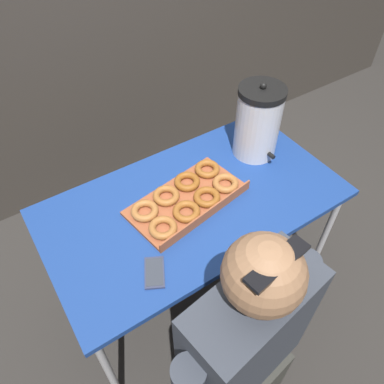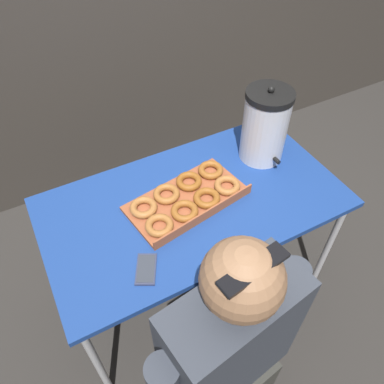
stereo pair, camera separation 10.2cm
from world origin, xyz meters
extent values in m
plane|color=#2D2B28|center=(0.00, 0.00, 0.00)|extent=(12.00, 12.00, 0.00)
cube|color=navy|center=(0.00, 0.00, 0.71)|extent=(1.35, 0.74, 0.03)
cylinder|color=#ADADB2|center=(-0.63, -0.33, 0.35)|extent=(0.03, 0.03, 0.70)
cylinder|color=#ADADB2|center=(0.63, -0.33, 0.35)|extent=(0.03, 0.03, 0.70)
cylinder|color=#ADADB2|center=(-0.63, 0.33, 0.35)|extent=(0.03, 0.03, 0.70)
cylinder|color=#ADADB2|center=(0.63, 0.33, 0.35)|extent=(0.03, 0.03, 0.70)
cube|color=brown|center=(-0.03, 0.01, 0.74)|extent=(0.57, 0.36, 0.02)
cube|color=brown|center=(-0.01, -0.12, 0.76)|extent=(0.52, 0.09, 0.04)
torus|color=#9D5F2C|center=(-0.21, -0.08, 0.76)|extent=(0.12, 0.12, 0.03)
torus|color=brown|center=(-0.08, -0.06, 0.76)|extent=(0.16, 0.16, 0.03)
torus|color=brown|center=(0.04, -0.04, 0.76)|extent=(0.12, 0.12, 0.03)
torus|color=#A06330|center=(0.16, -0.02, 0.76)|extent=(0.15, 0.15, 0.03)
torus|color=#A16431|center=(-0.22, 0.04, 0.76)|extent=(0.15, 0.15, 0.03)
torus|color=#9A5D2A|center=(-0.10, 0.07, 0.76)|extent=(0.17, 0.17, 0.03)
torus|color=brown|center=(0.02, 0.09, 0.76)|extent=(0.13, 0.13, 0.03)
torus|color=brown|center=(0.15, 0.11, 0.76)|extent=(0.15, 0.15, 0.03)
cylinder|color=silver|center=(0.44, 0.12, 0.90)|extent=(0.21, 0.21, 0.34)
cylinder|color=black|center=(0.44, 0.12, 1.08)|extent=(0.22, 0.22, 0.03)
sphere|color=black|center=(0.44, 0.12, 1.10)|extent=(0.03, 0.03, 0.03)
cylinder|color=black|center=(0.44, 0.00, 0.79)|extent=(0.02, 0.05, 0.02)
cube|color=#2D334C|center=(-0.33, -0.23, 0.73)|extent=(0.13, 0.16, 0.01)
cube|color=#2D333D|center=(-0.33, -0.23, 0.74)|extent=(0.11, 0.14, 0.00)
cube|color=#33332D|center=(-0.19, -0.62, 0.23)|extent=(0.40, 0.30, 0.46)
cube|color=#333842|center=(-0.19, -0.62, 0.74)|extent=(0.49, 0.27, 0.55)
sphere|color=#8E6647|center=(-0.19, -0.62, 1.13)|extent=(0.23, 0.23, 0.23)
cube|color=black|center=(-0.19, -0.64, 1.22)|extent=(0.20, 0.08, 0.01)
cylinder|color=#333842|center=(0.07, -0.58, 0.71)|extent=(0.10, 0.10, 0.44)
camera|label=1|loc=(-0.62, -0.94, 1.98)|focal=35.00mm
camera|label=2|loc=(-0.54, -0.99, 1.98)|focal=35.00mm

